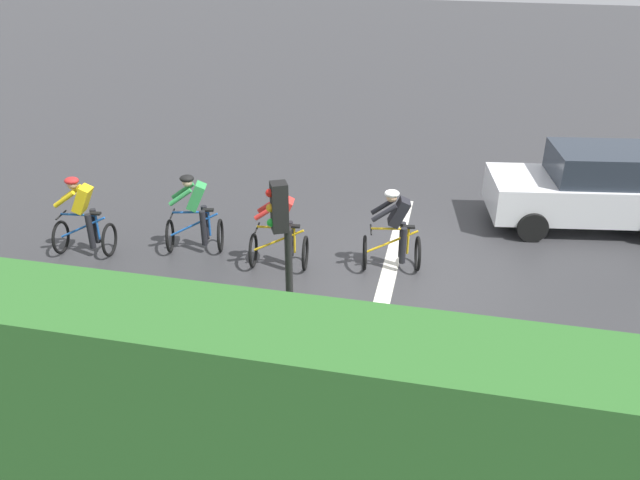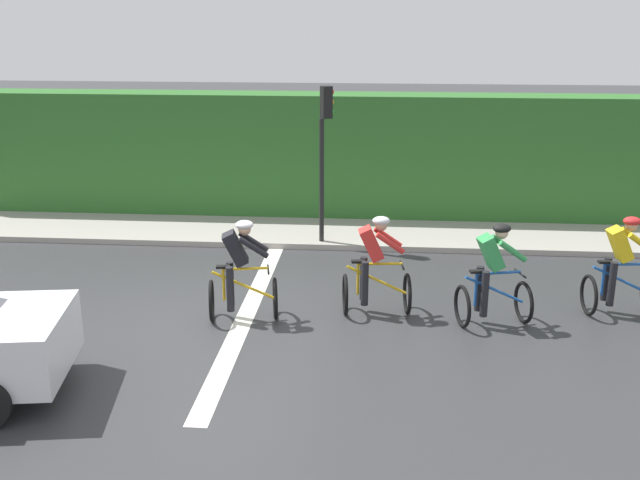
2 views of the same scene
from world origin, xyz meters
name	(u,v)px [view 2 (image 2 of 2)]	position (x,y,z in m)	size (l,w,h in m)	color
ground_plane	(227,313)	(0.00, 0.00, 0.00)	(80.00, 80.00, 0.00)	#333335
sidewalk_kerb	(358,229)	(-4.90, 2.00, 0.06)	(2.80, 19.66, 0.12)	#9E998E
stone_wall_low	(359,212)	(-5.80, 2.00, 0.22)	(0.44, 19.66, 0.44)	gray
hedge_wall	(361,157)	(-6.10, 2.00, 1.47)	(1.10, 19.66, 2.94)	#2D6628
road_marking_stop_line	(247,314)	(0.00, 0.33, 0.00)	(7.00, 0.30, 0.01)	silver
cyclist_lead	(621,268)	(-0.52, 6.39, 0.80)	(0.80, 1.15, 1.66)	black
cyclist_second	(493,277)	(0.09, 4.27, 0.80)	(0.92, 1.21, 1.66)	black
cyclist_mid	(374,268)	(-0.21, 2.42, 0.80)	(0.80, 1.15, 1.66)	black
cyclist_fourth	(240,273)	(0.21, 0.29, 0.80)	(0.86, 1.19, 1.66)	black
traffic_light_near_crossing	(324,142)	(-3.79, 1.32, 2.22)	(0.27, 0.29, 3.34)	black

